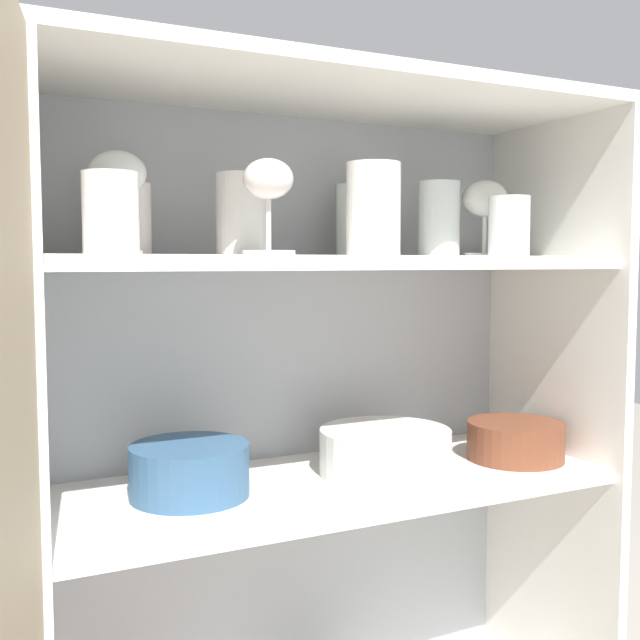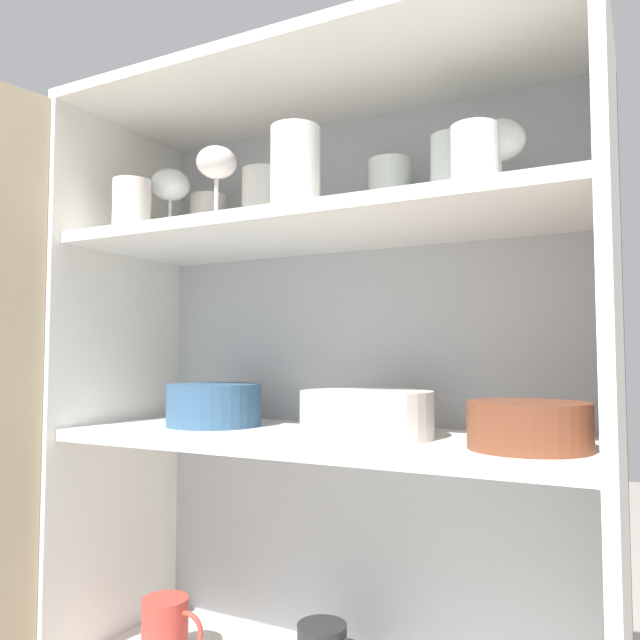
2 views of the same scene
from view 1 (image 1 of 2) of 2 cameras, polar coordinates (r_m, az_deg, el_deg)
name	(u,v)px [view 1 (image 1 of 2)]	position (r m, az deg, el deg)	size (l,w,h in m)	color
cupboard_back_panel	(289,491)	(1.35, -2.40, -12.86)	(0.90, 0.02, 1.29)	#B2B7BC
cupboard_side_left	(31,571)	(1.10, -21.18, -17.40)	(0.02, 0.35, 1.29)	white
cupboard_side_right	(548,484)	(1.45, 16.97, -11.85)	(0.02, 0.35, 1.29)	white
cupboard_top_panel	(332,91)	(1.17, 0.94, 17.02)	(0.90, 0.35, 0.02)	white
shelf_board_middle	(332,485)	(1.19, 0.90, -12.48)	(0.86, 0.32, 0.02)	white
shelf_board_upper	(332,262)	(1.14, 0.93, 4.40)	(0.86, 0.32, 0.02)	white
tumbler_glass_0	(509,226)	(1.23, 14.20, 6.93)	(0.07, 0.07, 0.09)	white
tumbler_glass_1	(111,213)	(0.95, -15.64, 7.83)	(0.07, 0.07, 0.10)	silver
tumbler_glass_2	(439,219)	(1.28, 9.05, 7.59)	(0.07, 0.07, 0.12)	white
tumbler_glass_3	(373,209)	(1.06, 4.08, 8.41)	(0.08, 0.08, 0.13)	white
tumbler_glass_4	(359,221)	(1.26, 2.98, 7.56)	(0.08, 0.08, 0.12)	white
tumbler_glass_5	(241,215)	(1.12, -6.01, 7.98)	(0.08, 0.08, 0.12)	white
tumbler_glass_6	(126,220)	(1.12, -14.58, 7.41)	(0.07, 0.07, 0.10)	silver
wine_glass_0	(268,188)	(1.00, -3.96, 10.02)	(0.07, 0.07, 0.13)	silver
wine_glass_1	(118,178)	(1.04, -15.17, 10.37)	(0.08, 0.08, 0.14)	white
wine_glass_2	(485,203)	(1.31, 12.44, 8.73)	(0.08, 0.08, 0.13)	white
plate_stack_white	(385,451)	(1.21, 4.98, -9.95)	(0.21, 0.21, 0.07)	silver
mixing_bowl_large	(190,468)	(1.11, -9.91, -11.07)	(0.17, 0.17, 0.08)	#33567A
serving_bowl_small	(515,439)	(1.33, 14.67, -8.75)	(0.16, 0.16, 0.06)	brown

